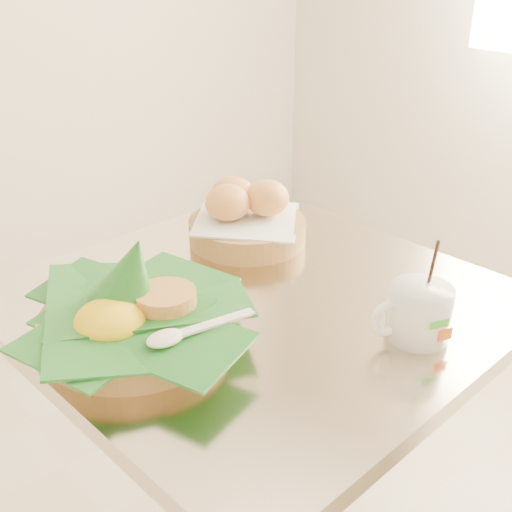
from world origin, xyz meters
TOP-DOWN VIEW (x-y plane):
  - cafe_table at (0.15, 0.04)m, footprint 0.76×0.76m
  - rice_basket at (-0.06, 0.05)m, footprint 0.33×0.33m
  - bread_basket at (0.27, 0.22)m, footprint 0.26×0.26m
  - coffee_mug at (0.25, -0.19)m, footprint 0.12×0.10m

SIDE VIEW (x-z plane):
  - cafe_table at x=0.15m, z-range 0.15..0.90m
  - coffee_mug at x=0.25m, z-range 0.71..0.87m
  - rice_basket at x=-0.06m, z-range 0.71..0.88m
  - bread_basket at x=0.27m, z-range 0.74..0.85m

